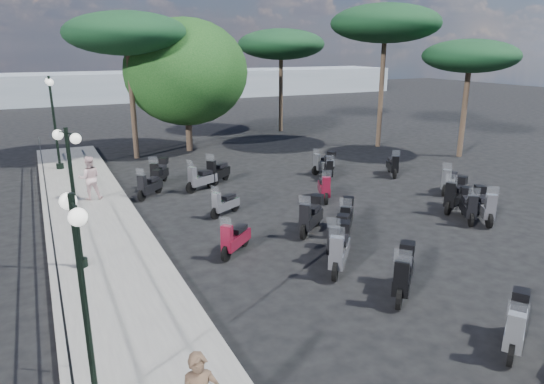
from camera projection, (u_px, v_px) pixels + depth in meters
name	position (u px, v px, depth m)	size (l,w,h in m)	color
ground	(333.00, 239.00, 14.98)	(120.00, 120.00, 0.00)	black
sidewalk	(100.00, 239.00, 14.82)	(3.00, 30.00, 0.15)	slate
railing	(51.00, 222.00, 13.86)	(0.04, 26.04, 1.10)	black
lamp_post_0	(83.00, 294.00, 7.15)	(0.32, 1.07, 3.62)	black
lamp_post_1	(73.00, 190.00, 12.18)	(0.61, 1.01, 3.69)	black
lamp_post_2	(54.00, 117.00, 22.32)	(0.34, 1.27, 4.31)	black
pedestrian_far	(90.00, 178.00, 18.20)	(0.81, 0.63, 1.66)	beige
scooter_1	(340.00, 250.00, 12.80)	(1.38, 1.50, 1.48)	black
scooter_2	(235.00, 239.00, 13.80)	(1.29, 1.14, 1.30)	black
scooter_3	(150.00, 185.00, 19.07)	(1.27, 1.25, 1.29)	black
scooter_4	(159.00, 173.00, 20.72)	(1.10, 1.54, 1.39)	black
scooter_5	(516.00, 326.00, 9.43)	(1.45, 1.07, 1.32)	black
scooter_6	(403.00, 274.00, 11.46)	(1.45, 1.40, 1.46)	black
scooter_7	(347.00, 218.00, 15.37)	(1.20, 1.39, 1.34)	black
scooter_8	(225.00, 204.00, 17.00)	(1.35, 0.85, 1.19)	black
scooter_9	(201.00, 179.00, 19.96)	(1.61, 0.91, 1.37)	black
scooter_10	(218.00, 173.00, 20.86)	(1.45, 1.28, 1.46)	black
scooter_13	(311.00, 216.00, 15.40)	(1.45, 1.30, 1.42)	black
scooter_14	(338.00, 239.00, 13.65)	(1.35, 1.31, 1.37)	black
scooter_15	(324.00, 189.00, 18.67)	(0.88, 1.58, 1.34)	black
scooter_16	(329.00, 169.00, 21.68)	(0.87, 1.41, 1.22)	black
scooter_19	(455.00, 195.00, 17.50)	(1.72, 1.08, 1.49)	black
scooter_20	(484.00, 206.00, 16.40)	(1.12, 1.59, 1.43)	black
scooter_21	(324.00, 163.00, 22.72)	(1.52, 0.73, 1.25)	black
scooter_24	(468.00, 206.00, 16.47)	(1.14, 1.44, 1.34)	black
scooter_25	(449.00, 182.00, 19.61)	(1.55, 0.97, 1.36)	black
scooter_26	(393.00, 166.00, 22.26)	(0.92, 1.49, 1.30)	black
broadleaf_tree	(186.00, 72.00, 26.51)	(6.78, 6.78, 7.25)	#38281E
pine_0	(281.00, 45.00, 32.55)	(5.85, 5.85, 6.89)	#38281E
pine_1	(385.00, 24.00, 26.96)	(6.15, 6.15, 8.03)	#38281E
pine_2	(127.00, 34.00, 24.08)	(6.16, 6.16, 7.42)	#38281E
pine_3	(470.00, 56.00, 24.79)	(4.86, 4.86, 6.10)	#38281E
distant_hills	(110.00, 86.00, 53.29)	(70.00, 8.00, 3.00)	gray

